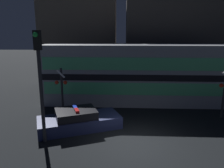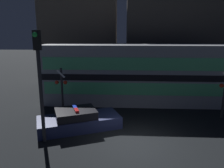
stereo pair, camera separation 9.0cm
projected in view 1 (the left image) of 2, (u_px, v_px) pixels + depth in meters
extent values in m
plane|color=black|center=(136.00, 145.00, 10.81)|extent=(120.00, 120.00, 0.00)
cube|color=#999EA5|center=(136.00, 74.00, 17.06)|extent=(14.34, 3.16, 4.54)
cube|color=black|center=(137.00, 78.00, 15.52)|extent=(14.05, 0.03, 0.45)
cube|color=#59D88C|center=(137.00, 89.00, 15.70)|extent=(13.62, 0.02, 0.91)
cube|color=#59D88C|center=(138.00, 64.00, 15.29)|extent=(13.62, 0.02, 0.91)
cube|color=navy|center=(79.00, 122.00, 12.63)|extent=(5.04, 3.55, 0.69)
cube|color=black|center=(76.00, 113.00, 12.44)|extent=(2.71, 2.42, 0.45)
cube|color=red|center=(77.00, 110.00, 12.11)|extent=(0.40, 0.61, 0.12)
cube|color=blue|center=(75.00, 107.00, 12.64)|extent=(0.40, 0.61, 0.12)
cylinder|color=#2D2D33|center=(224.00, 94.00, 13.92)|extent=(0.14, 0.14, 3.13)
sphere|color=red|center=(221.00, 85.00, 13.65)|extent=(0.26, 0.26, 0.26)
cylinder|color=#2D2D33|center=(62.00, 91.00, 14.73)|extent=(0.14, 0.14, 3.14)
sphere|color=red|center=(57.00, 82.00, 14.45)|extent=(0.26, 0.26, 0.26)
sphere|color=red|center=(65.00, 82.00, 14.42)|extent=(0.26, 0.26, 0.26)
cube|color=white|center=(61.00, 74.00, 14.36)|extent=(0.58, 0.03, 0.58)
cylinder|color=#2D2D33|center=(42.00, 98.00, 10.58)|extent=(0.17, 0.17, 4.62)
cube|color=black|center=(37.00, 40.00, 9.95)|extent=(0.30, 0.30, 0.90)
sphere|color=green|center=(35.00, 35.00, 9.70)|extent=(0.23, 0.23, 0.23)
cube|color=#726656|center=(80.00, 34.00, 25.34)|extent=(8.26, 5.22, 10.48)
cube|color=#47423D|center=(181.00, 44.00, 22.35)|extent=(11.22, 4.02, 8.65)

